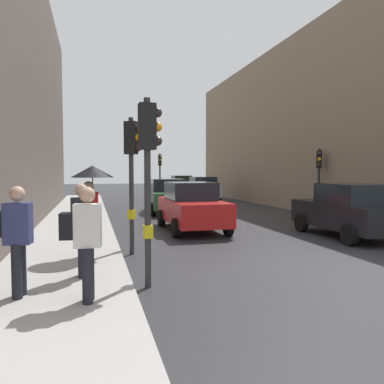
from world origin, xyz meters
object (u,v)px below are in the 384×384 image
at_px(car_dark_suv, 349,211).
at_px(pedestrian_with_grey_backpack, 15,235).
at_px(pedestrian_in_dark_coat, 82,226).
at_px(traffic_light_near_left, 149,158).
at_px(traffic_light_near_right, 132,160).
at_px(car_yellow_taxi, 181,185).
at_px(car_green_estate, 168,196).
at_px(traffic_light_far_median, 160,167).
at_px(car_red_sedan, 192,206).
at_px(pedestrian_with_black_backpack, 85,237).
at_px(traffic_light_mid_street, 319,170).
at_px(car_silver_hatchback, 202,189).
at_px(pedestrian_with_umbrella, 91,185).

xyz_separation_m(car_dark_suv, pedestrian_with_grey_backpack, (-9.33, -4.27, 0.29)).
bearing_deg(pedestrian_in_dark_coat, traffic_light_near_left, -21.59).
distance_m(traffic_light_near_right, car_yellow_taxi, 26.30).
bearing_deg(car_green_estate, pedestrian_in_dark_coat, -108.38).
height_order(traffic_light_far_median, pedestrian_in_dark_coat, traffic_light_far_median).
relative_size(traffic_light_far_median, traffic_light_near_left, 1.02).
distance_m(traffic_light_near_left, car_red_sedan, 7.15).
xyz_separation_m(car_red_sedan, pedestrian_with_black_backpack, (-3.66, -7.51, 0.29)).
xyz_separation_m(traffic_light_near_right, pedestrian_in_dark_coat, (-1.21, -2.46, -1.31)).
xyz_separation_m(traffic_light_far_median, car_yellow_taxi, (2.86, 4.99, -1.58)).
height_order(traffic_light_mid_street, pedestrian_in_dark_coat, traffic_light_mid_street).
relative_size(car_yellow_taxi, car_dark_suv, 1.00).
bearing_deg(traffic_light_near_right, pedestrian_with_black_backpack, -106.00).
xyz_separation_m(traffic_light_near_right, pedestrian_with_grey_backpack, (-2.20, -3.42, -1.28)).
distance_m(pedestrian_with_grey_backpack, pedestrian_in_dark_coat, 1.39).
bearing_deg(car_green_estate, pedestrian_with_grey_backpack, -111.00).
bearing_deg(car_dark_suv, car_green_estate, 116.15).
bearing_deg(traffic_light_far_median, pedestrian_in_dark_coat, -103.55).
xyz_separation_m(car_silver_hatchback, pedestrian_with_grey_backpack, (-9.00, -20.28, 0.29)).
bearing_deg(traffic_light_far_median, car_green_estate, -97.82).
height_order(car_yellow_taxi, pedestrian_with_umbrella, pedestrian_with_umbrella).
relative_size(car_silver_hatchback, pedestrian_with_umbrella, 1.99).
bearing_deg(car_green_estate, traffic_light_mid_street, -28.81).
height_order(pedestrian_with_grey_backpack, pedestrian_with_black_backpack, same).
distance_m(traffic_light_near_left, pedestrian_with_umbrella, 2.61).
relative_size(car_silver_hatchback, pedestrian_with_black_backpack, 2.41).
relative_size(car_dark_suv, pedestrian_with_black_backpack, 2.39).
bearing_deg(car_yellow_taxi, traffic_light_near_left, -104.19).
xyz_separation_m(car_yellow_taxi, pedestrian_with_umbrella, (-8.16, -25.87, 0.96)).
xyz_separation_m(traffic_light_near_right, traffic_light_near_left, (0.00, -2.94, -0.03)).
height_order(pedestrian_with_grey_backpack, pedestrian_in_dark_coat, same).
bearing_deg(pedestrian_in_dark_coat, traffic_light_far_median, 76.45).
xyz_separation_m(traffic_light_near_right, car_yellow_taxi, (7.14, 25.27, -1.57)).
relative_size(car_yellow_taxi, pedestrian_in_dark_coat, 2.39).
relative_size(car_red_sedan, pedestrian_with_umbrella, 1.96).
height_order(car_yellow_taxi, car_dark_suv, same).
xyz_separation_m(traffic_light_far_median, traffic_light_near_left, (-4.27, -23.22, -0.05)).
xyz_separation_m(car_red_sedan, car_yellow_taxi, (4.61, 21.70, 0.00)).
bearing_deg(car_yellow_taxi, car_dark_suv, -90.01).
bearing_deg(pedestrian_with_black_backpack, car_dark_suv, 30.07).
height_order(traffic_light_near_right, car_red_sedan, traffic_light_near_right).
height_order(traffic_light_near_left, pedestrian_in_dark_coat, traffic_light_near_left).
bearing_deg(car_dark_suv, traffic_light_near_right, -173.25).
bearing_deg(car_yellow_taxi, pedestrian_in_dark_coat, -106.75).
bearing_deg(traffic_light_near_right, car_dark_suv, 6.75).
distance_m(traffic_light_mid_street, car_dark_suv, 5.82).
xyz_separation_m(car_silver_hatchback, car_red_sedan, (-4.27, -13.29, 0.00)).
relative_size(traffic_light_mid_street, pedestrian_in_dark_coat, 1.83).
height_order(traffic_light_near_left, car_yellow_taxi, traffic_light_near_left).
height_order(traffic_light_mid_street, traffic_light_near_right, traffic_light_near_right).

